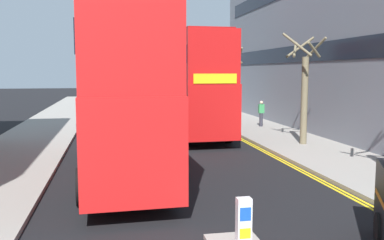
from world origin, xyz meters
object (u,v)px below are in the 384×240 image
(double_decker_bus_away, at_px, (121,88))
(pedestrian_far, at_px, (261,113))
(keep_left_bollard, at_px, (244,228))
(double_decker_bus_oncoming, at_px, (190,82))

(double_decker_bus_away, height_order, pedestrian_far, double_decker_bus_away)
(keep_left_bollard, xyz_separation_m, pedestrian_far, (6.84, 17.77, 0.38))
(pedestrian_far, bearing_deg, keep_left_bollard, -111.06)
(double_decker_bus_away, bearing_deg, pedestrian_far, 49.26)
(double_decker_bus_away, distance_m, pedestrian_far, 13.90)
(keep_left_bollard, bearing_deg, pedestrian_far, 68.94)
(double_decker_bus_away, bearing_deg, double_decker_bus_oncoming, 65.22)
(keep_left_bollard, height_order, double_decker_bus_away, double_decker_bus_away)
(keep_left_bollard, bearing_deg, double_decker_bus_away, 106.21)
(pedestrian_far, bearing_deg, double_decker_bus_away, -130.74)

